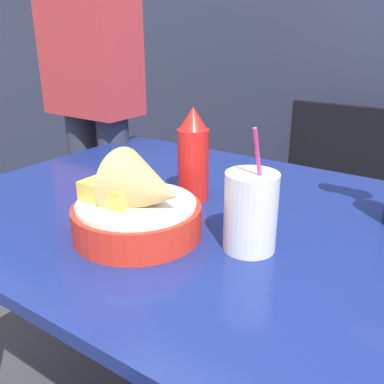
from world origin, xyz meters
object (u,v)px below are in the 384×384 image
object	(u,v)px
ketchup_bottle	(193,156)
person_standing	(91,62)
food_basket	(140,207)
drink_cup	(250,214)
chair_far_window	(327,200)

from	to	relation	value
ketchup_bottle	person_standing	xyz separation A→B (m)	(-0.61, 0.28, 0.16)
food_basket	drink_cup	distance (m)	0.20
chair_far_window	drink_cup	bearing A→B (deg)	-81.64
drink_cup	person_standing	size ratio (longest dim) A/B	0.13
drink_cup	chair_far_window	bearing A→B (deg)	98.36
food_basket	person_standing	xyz separation A→B (m)	(-0.64, 0.49, 0.20)
chair_far_window	food_basket	distance (m)	1.05
person_standing	food_basket	bearing A→B (deg)	-37.72
chair_far_window	drink_cup	world-z (taller)	drink_cup
ketchup_bottle	person_standing	distance (m)	0.69
ketchup_bottle	food_basket	bearing A→B (deg)	-82.54
food_basket	person_standing	world-z (taller)	person_standing
food_basket	person_standing	size ratio (longest dim) A/B	0.14
ketchup_bottle	person_standing	bearing A→B (deg)	155.48
food_basket	person_standing	bearing A→B (deg)	142.28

